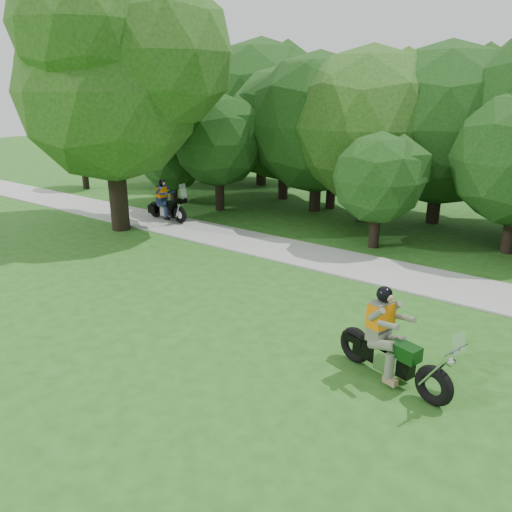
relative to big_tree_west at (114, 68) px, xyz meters
The scene contains 6 objects.
ground 13.82m from the big_tree_west, 33.03° to the right, with size 100.00×100.00×0.00m, color #275618.
walkway 12.05m from the big_tree_west, ahead, with size 60.00×2.20×0.06m, color #A5A59F.
tree_line 13.49m from the big_tree_west, 35.71° to the left, with size 40.39×12.66×7.68m.
big_tree_west is the anchor object (origin of this frame).
chopper_motorcycle 13.85m from the big_tree_west, 18.65° to the right, with size 2.45×1.10×1.78m.
touring_motorcycle 5.35m from the big_tree_west, 72.42° to the left, with size 2.12×0.62×1.62m.
Camera 1 is at (4.52, -5.18, 5.14)m, focal length 35.00 mm.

